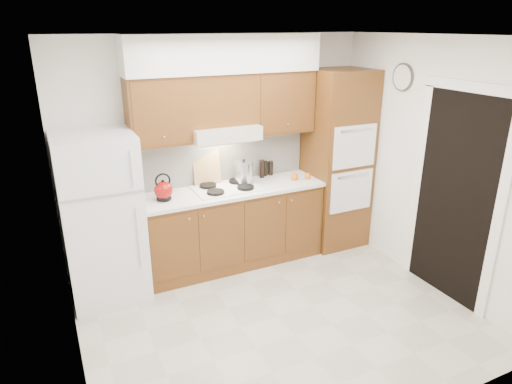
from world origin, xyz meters
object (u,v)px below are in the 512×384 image
fridge (102,218)px  oven_cabinet (337,160)px  kettle (163,191)px  stock_pot (244,172)px

fridge → oven_cabinet: (2.85, 0.03, 0.24)m
kettle → stock_pot: bearing=32.3°
fridge → oven_cabinet: oven_cabinet is taller
kettle → fridge: bearing=-153.4°
fridge → stock_pot: bearing=5.4°
fridge → oven_cabinet: bearing=0.7°
fridge → kettle: 0.67m
fridge → stock_pot: (1.63, 0.16, 0.22)m
kettle → stock_pot: (0.98, 0.13, 0.04)m
oven_cabinet → kettle: oven_cabinet is taller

